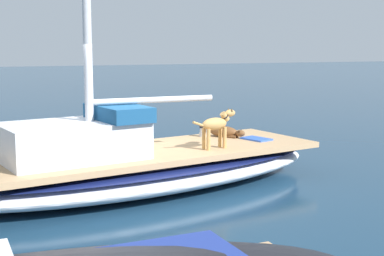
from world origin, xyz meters
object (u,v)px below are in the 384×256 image
Objects in this scene: dog_brown at (225,132)px; deck_winch at (203,132)px; sailboat_main at (140,170)px; deck_towel at (256,139)px; dog_tan at (216,125)px.

dog_brown reaches higher than deck_winch.
sailboat_main is 2.51m from deck_towel.
dog_brown is at bearing -122.15° from deck_winch.
deck_towel reaches higher than sailboat_main.
dog_brown reaches higher than sailboat_main.
deck_winch is at bearing -59.28° from sailboat_main.
dog_tan is at bearing 114.97° from deck_towel.
deck_towel is (-0.52, -0.42, -0.09)m from dog_brown.
dog_tan is 1.30m from dog_brown.
dog_brown is (1.05, -0.71, -0.32)m from dog_tan.
dog_brown is at bearing -34.13° from dog_tan.
dog_brown reaches higher than deck_towel.
deck_winch is 1.10m from deck_towel.
dog_tan is at bearing -101.91° from sailboat_main.
dog_tan is (-0.28, -1.35, 0.75)m from sailboat_main.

